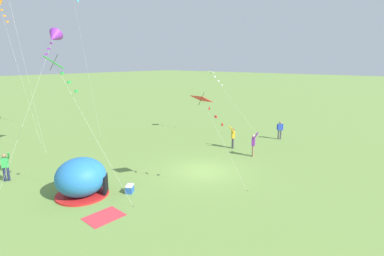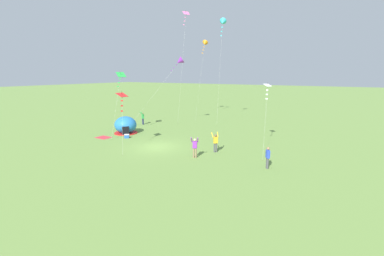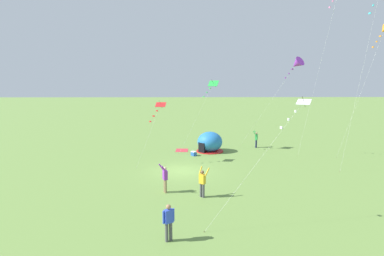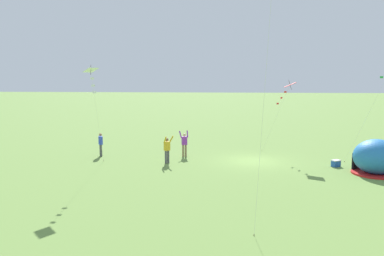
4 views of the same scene
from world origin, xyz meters
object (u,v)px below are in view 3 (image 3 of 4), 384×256
person_flying_kite (165,178)px  kite_white (297,109)px  cooler_box (194,154)px  popup_tent (210,142)px  kite_purple (297,64)px  person_strolling (256,139)px  kite_red (159,107)px  kite_orange (384,30)px  person_arms_raised (202,182)px  kite_green (212,85)px  person_with_toddler (169,221)px

person_flying_kite → kite_white: bearing=58.3°
cooler_box → person_flying_kite: 10.45m
popup_tent → kite_white: 17.21m
kite_purple → person_flying_kite: bearing=-52.0°
person_flying_kite → kite_purple: 16.62m
person_flying_kite → kite_purple: kite_purple is taller
person_strolling → kite_red: bearing=-57.4°
kite_red → person_strolling: bearing=122.6°
cooler_box → kite_orange: size_ratio=0.05×
person_arms_raised → kite_purple: (-9.88, 9.17, 7.85)m
cooler_box → person_strolling: (-3.75, 7.08, 0.78)m
popup_tent → kite_white: size_ratio=0.44×
person_arms_raised → kite_red: (-8.31, -3.33, 4.01)m
kite_purple → kite_green: bearing=-116.3°
person_strolling → kite_purple: 9.56m
kite_orange → kite_red: size_ratio=2.24×
cooler_box → person_arms_raised: (11.06, 0.23, 0.78)m
kite_white → person_arms_raised: bearing=-127.0°
kite_red → kite_white: (11.66, 7.77, 0.74)m
person_strolling → kite_white: bearing=-7.5°
person_flying_kite → person_arms_raised: same height
person_flying_kite → kite_orange: size_ratio=0.15×
person_arms_raised → person_strolling: size_ratio=1.00×
person_flying_kite → person_with_toddler: person_flying_kite is taller
person_flying_kite → kite_red: kite_red is taller
cooler_box → person_strolling: size_ratio=0.34×
person_flying_kite → kite_red: 8.51m
person_with_toddler → kite_purple: kite_purple is taller
kite_green → cooler_box: bearing=-38.6°
popup_tent → person_arms_raised: (12.92, -1.51, 0.00)m
person_arms_raised → person_strolling: (-14.81, 6.85, 0.00)m
person_with_toddler → kite_red: kite_red is taller
person_arms_raised → kite_purple: bearing=137.1°
person_strolling → person_arms_raised: bearing=-24.8°
cooler_box → kite_white: bearing=18.0°
kite_red → kite_white: bearing=33.7°
cooler_box → person_strolling: person_strolling is taller
person_strolling → kite_purple: (4.93, 2.32, 7.85)m
kite_white → kite_green: bearing=-170.9°
kite_orange → kite_white: (13.72, -12.92, -6.23)m
kite_purple → kite_white: 14.39m
kite_purple → kite_white: bearing=-19.6°
kite_orange → person_with_toddler: bearing=-50.8°
popup_tent → person_with_toddler: bearing=-10.3°
kite_white → kite_orange: bearing=136.7°
person_arms_raised → cooler_box: bearing=-178.8°
popup_tent → person_flying_kite: (12.06, -3.89, 0.00)m
kite_green → kite_purple: bearing=63.7°
person_with_toddler → kite_red: (-13.59, -1.53, 4.05)m
person_strolling → kite_red: 12.73m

